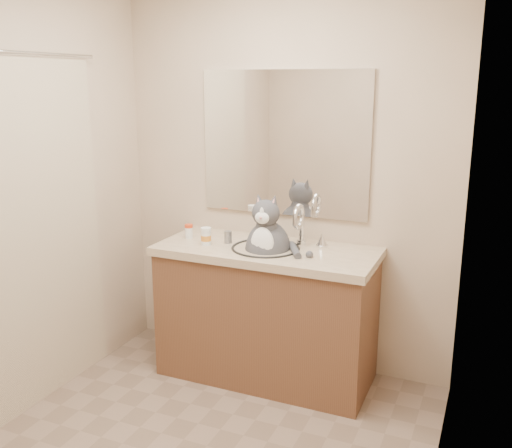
{
  "coord_description": "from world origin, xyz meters",
  "views": [
    {
      "loc": [
        1.25,
        -2.11,
        1.83
      ],
      "look_at": [
        0.06,
        0.65,
        1.08
      ],
      "focal_mm": 40.0,
      "sensor_mm": 36.0,
      "label": 1
    }
  ],
  "objects": [
    {
      "name": "pill_bottle_orange",
      "position": [
        -0.37,
        0.87,
        0.9
      ],
      "size": [
        0.08,
        0.08,
        0.11
      ],
      "rotation": [
        0.0,
        0.0,
        0.35
      ],
      "color": "white",
      "rests_on": "vanity"
    },
    {
      "name": "grey_canister",
      "position": [
        -0.26,
        0.96,
        0.89
      ],
      "size": [
        0.06,
        0.06,
        0.08
      ],
      "rotation": [
        0.0,
        0.0,
        0.33
      ],
      "color": "gray",
      "rests_on": "vanity"
    },
    {
      "name": "vanity",
      "position": [
        0.0,
        0.96,
        0.44
      ],
      "size": [
        1.34,
        0.59,
        1.12
      ],
      "color": "brown",
      "rests_on": "ground"
    },
    {
      "name": "cat",
      "position": [
        0.01,
        0.94,
        0.87
      ],
      "size": [
        0.4,
        0.32,
        0.55
      ],
      "rotation": [
        0.0,
        0.0,
        0.06
      ],
      "color": "#4D4D53",
      "rests_on": "vanity"
    },
    {
      "name": "room",
      "position": [
        0.0,
        0.0,
        1.2
      ],
      "size": [
        2.22,
        2.52,
        2.42
      ],
      "color": "#876F5D",
      "rests_on": "ground"
    },
    {
      "name": "shower_curtain",
      "position": [
        -1.05,
        0.1,
        1.03
      ],
      "size": [
        0.02,
        1.3,
        1.93
      ],
      "color": "beige",
      "rests_on": "ground"
    },
    {
      "name": "mirror",
      "position": [
        0.0,
        1.24,
        1.45
      ],
      "size": [
        1.1,
        0.02,
        0.9
      ],
      "primitive_type": "cube",
      "color": "white",
      "rests_on": "room"
    },
    {
      "name": "pill_bottle_redcap",
      "position": [
        -0.54,
        0.97,
        0.9
      ],
      "size": [
        0.05,
        0.05,
        0.09
      ],
      "rotation": [
        0.0,
        0.0,
        0.01
      ],
      "color": "white",
      "rests_on": "vanity"
    }
  ]
}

